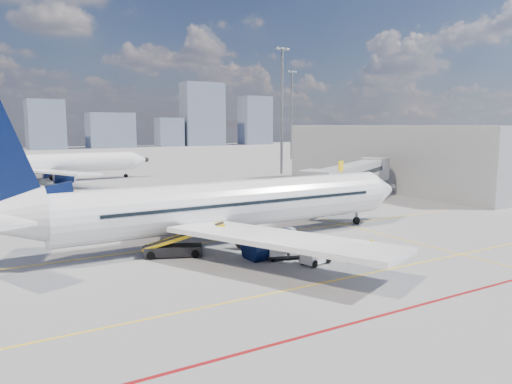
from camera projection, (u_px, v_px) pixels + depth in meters
ground at (270, 262)px, 37.19m from camera, size 420.00×420.00×0.00m
apron_markings at (295, 276)px, 33.57m from camera, size 90.00×35.12×0.01m
jet_bridge at (355, 175)px, 63.06m from camera, size 23.55×15.78×6.30m
terminal_block at (394, 157)px, 79.00m from camera, size 10.00×42.00×10.00m
floodlight_mast_ne at (282, 107)px, 101.47m from camera, size 3.20×0.61×25.45m
floodlight_mast_far at (292, 112)px, 144.98m from camera, size 3.20×0.61×25.45m
distant_skyline at (9, 122)px, 196.66m from camera, size 243.26×15.57×29.87m
main_aircraft at (218, 206)px, 42.48m from camera, size 41.92×36.53×12.21m
second_aircraft at (50, 164)px, 88.01m from camera, size 35.84×31.22×10.63m
baggage_tug at (314, 255)px, 36.37m from camera, size 2.40×1.76×1.51m
cargo_dolly at (286, 246)px, 37.91m from camera, size 3.41×2.23×1.73m
belt_loader at (175, 248)px, 38.60m from camera, size 6.30×3.68×2.58m
ramp_worker at (372, 252)px, 36.49m from camera, size 0.75×0.79×1.83m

